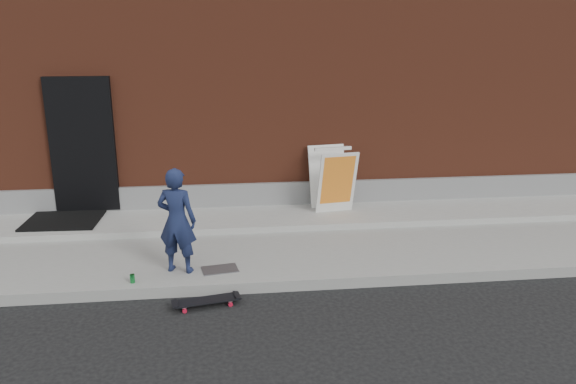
{
  "coord_description": "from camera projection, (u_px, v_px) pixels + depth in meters",
  "views": [
    {
      "loc": [
        -0.26,
        -6.53,
        3.25
      ],
      "look_at": [
        0.59,
        0.8,
        1.11
      ],
      "focal_mm": 35.0,
      "sensor_mm": 36.0,
      "label": 1
    }
  ],
  "objects": [
    {
      "name": "utility_plate",
      "position": [
        220.0,
        269.0,
        7.52
      ],
      "size": [
        0.51,
        0.37,
        0.01
      ],
      "primitive_type": "cube",
      "rotation": [
        0.0,
        0.0,
        0.17
      ],
      "color": "#5D5D62",
      "rests_on": "sidewalk"
    },
    {
      "name": "pizza_sign",
      "position": [
        333.0,
        179.0,
        9.57
      ],
      "size": [
        0.77,
        0.87,
        1.09
      ],
      "color": "silver",
      "rests_on": "apron"
    },
    {
      "name": "soda_can",
      "position": [
        132.0,
        279.0,
        7.12
      ],
      "size": [
        0.07,
        0.07,
        0.11
      ],
      "primitive_type": "cylinder",
      "rotation": [
        0.0,
        0.0,
        -0.13
      ],
      "color": "#1B8A39",
      "rests_on": "sidewalk"
    },
    {
      "name": "sidewalk",
      "position": [
        245.0,
        245.0,
        8.57
      ],
      "size": [
        20.0,
        3.0,
        0.15
      ],
      "primitive_type": "cube",
      "color": "gray",
      "rests_on": "ground"
    },
    {
      "name": "child",
      "position": [
        177.0,
        221.0,
        7.29
      ],
      "size": [
        0.59,
        0.47,
        1.41
      ],
      "primitive_type": "imported",
      "rotation": [
        0.0,
        0.0,
        2.85
      ],
      "color": "#172042",
      "rests_on": "sidewalk"
    },
    {
      "name": "skateboard",
      "position": [
        206.0,
        301.0,
        6.82
      ],
      "size": [
        0.83,
        0.35,
        0.09
      ],
      "color": "#B1122A",
      "rests_on": "ground"
    },
    {
      "name": "doormat",
      "position": [
        63.0,
        221.0,
        9.1
      ],
      "size": [
        1.19,
        0.98,
        0.03
      ],
      "primitive_type": "cube",
      "rotation": [
        0.0,
        0.0,
        -0.04
      ],
      "color": "black",
      "rests_on": "apron"
    },
    {
      "name": "ground",
      "position": [
        250.0,
        294.0,
        7.16
      ],
      "size": [
        80.0,
        80.0,
        0.0
      ],
      "primitive_type": "plane",
      "color": "black",
      "rests_on": "ground"
    },
    {
      "name": "building",
      "position": [
        233.0,
        63.0,
        13.14
      ],
      "size": [
        20.0,
        8.1,
        5.0
      ],
      "color": "brown",
      "rests_on": "ground"
    },
    {
      "name": "apron",
      "position": [
        242.0,
        219.0,
        9.4
      ],
      "size": [
        20.0,
        1.2,
        0.1
      ],
      "primitive_type": "cube",
      "color": "gray",
      "rests_on": "sidewalk"
    }
  ]
}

